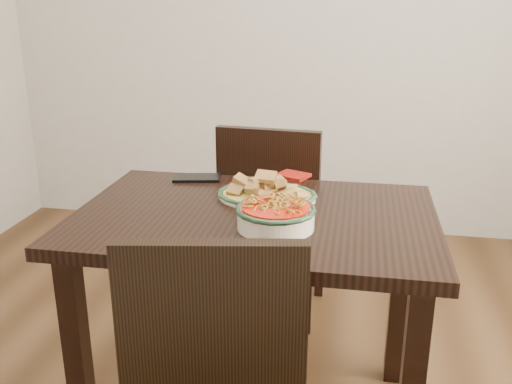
% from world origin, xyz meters
% --- Properties ---
extents(wall_back, '(3.50, 0.10, 2.60)m').
position_xyz_m(wall_back, '(0.00, 1.75, 1.30)').
color(wall_back, beige).
rests_on(wall_back, ground).
extents(dining_table, '(1.09, 0.73, 0.75)m').
position_xyz_m(dining_table, '(0.08, -0.02, 0.64)').
color(dining_table, black).
rests_on(dining_table, ground).
extents(chair_far, '(0.45, 0.45, 0.89)m').
position_xyz_m(chair_far, '(0.04, 0.63, 0.50)').
color(chair_far, black).
rests_on(chair_far, ground).
extents(fish_plate, '(0.32, 0.25, 0.11)m').
position_xyz_m(fish_plate, '(0.09, 0.12, 0.79)').
color(fish_plate, '#EFE2CA').
rests_on(fish_plate, dining_table).
extents(noodle_bowl, '(0.23, 0.23, 0.08)m').
position_xyz_m(noodle_bowl, '(0.16, -0.12, 0.79)').
color(noodle_bowl, white).
rests_on(noodle_bowl, dining_table).
extents(smartphone, '(0.18, 0.12, 0.01)m').
position_xyz_m(smartphone, '(-0.19, 0.28, 0.76)').
color(smartphone, black).
rests_on(smartphone, dining_table).
extents(napkin, '(0.13, 0.12, 0.01)m').
position_xyz_m(napkin, '(0.15, 0.37, 0.76)').
color(napkin, '#96130A').
rests_on(napkin, dining_table).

